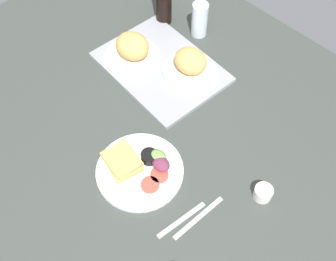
# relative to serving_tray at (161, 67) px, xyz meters

# --- Properties ---
(ground_plane) EXTENTS (1.90, 1.50, 0.03)m
(ground_plane) POSITION_rel_serving_tray_xyz_m (0.22, -0.22, -0.02)
(ground_plane) COLOR #383D38
(serving_tray) EXTENTS (0.47, 0.36, 0.02)m
(serving_tray) POSITION_rel_serving_tray_xyz_m (0.00, 0.00, 0.00)
(serving_tray) COLOR gray
(serving_tray) RESTS_ON ground_plane
(bread_plate_near) EXTENTS (0.20, 0.20, 0.10)m
(bread_plate_near) POSITION_rel_serving_tray_xyz_m (-0.10, -0.05, 0.05)
(bread_plate_near) COLOR white
(bread_plate_near) RESTS_ON serving_tray
(bread_plate_far) EXTENTS (0.19, 0.19, 0.10)m
(bread_plate_far) POSITION_rel_serving_tray_xyz_m (0.10, 0.05, 0.05)
(bread_plate_far) COLOR white
(bread_plate_far) RESTS_ON serving_tray
(plate_with_salad) EXTENTS (0.27, 0.27, 0.05)m
(plate_with_salad) POSITION_rel_serving_tray_xyz_m (0.26, -0.34, 0.01)
(plate_with_salad) COLOR white
(plate_with_salad) RESTS_ON ground_plane
(drinking_glass) EXTENTS (0.06, 0.06, 0.14)m
(drinking_glass) POSITION_rel_serving_tray_xyz_m (-0.03, 0.24, 0.06)
(drinking_glass) COLOR silver
(drinking_glass) RESTS_ON ground_plane
(espresso_cup) EXTENTS (0.06, 0.06, 0.04)m
(espresso_cup) POSITION_rel_serving_tray_xyz_m (0.58, -0.14, 0.01)
(espresso_cup) COLOR silver
(espresso_cup) RESTS_ON ground_plane
(fork) EXTENTS (0.04, 0.17, 0.01)m
(fork) POSITION_rel_serving_tray_xyz_m (0.47, -0.37, -0.01)
(fork) COLOR #B7B7BC
(fork) RESTS_ON ground_plane
(knife) EXTENTS (0.02, 0.19, 0.01)m
(knife) POSITION_rel_serving_tray_xyz_m (0.50, -0.33, -0.01)
(knife) COLOR #B7B7BC
(knife) RESTS_ON ground_plane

